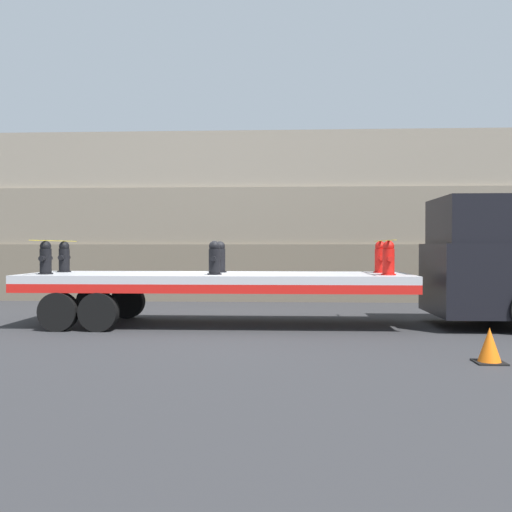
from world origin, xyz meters
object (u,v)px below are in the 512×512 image
object	(u,v)px
flatbed_trailer	(197,282)
traffic_cone	(489,346)
truck_cab	(493,264)
fire_hydrant_black_far_1	(220,257)
fire_hydrant_black_far_0	(64,257)
fire_hydrant_black_near_1	(214,258)
fire_hydrant_black_near_0	(46,258)
fire_hydrant_red_far_2	(380,258)
fire_hydrant_red_near_2	(389,258)

from	to	relation	value
flatbed_trailer	traffic_cone	bearing A→B (deg)	-38.09
truck_cab	fire_hydrant_black_far_1	bearing A→B (deg)	175.06
truck_cab	fire_hydrant_black_far_0	world-z (taller)	truck_cab
truck_cab	fire_hydrant_black_near_1	distance (m)	6.56
fire_hydrant_black_near_1	fire_hydrant_black_far_1	size ratio (longest dim) A/B	1.00
truck_cab	fire_hydrant_black_near_1	world-z (taller)	truck_cab
fire_hydrant_black_near_0	fire_hydrant_red_far_2	world-z (taller)	same
fire_hydrant_red_far_2	fire_hydrant_black_far_0	bearing A→B (deg)	180.00
fire_hydrant_black_far_0	fire_hydrant_red_near_2	xyz separation A→B (m)	(8.00, -1.13, 0.00)
flatbed_trailer	truck_cab	bearing A→B (deg)	0.00
fire_hydrant_black_far_0	traffic_cone	distance (m)	10.28
flatbed_trailer	fire_hydrant_red_near_2	distance (m)	4.56
fire_hydrant_black_near_1	fire_hydrant_red_far_2	bearing A→B (deg)	15.79
fire_hydrant_black_far_0	fire_hydrant_red_far_2	world-z (taller)	same
fire_hydrant_black_near_0	fire_hydrant_black_far_0	world-z (taller)	same
flatbed_trailer	fire_hydrant_black_near_0	world-z (taller)	fire_hydrant_black_near_0
fire_hydrant_black_near_1	fire_hydrant_black_far_0	bearing A→B (deg)	164.21
flatbed_trailer	fire_hydrant_black_far_0	world-z (taller)	fire_hydrant_black_far_0
fire_hydrant_red_near_2	traffic_cone	distance (m)	4.06
traffic_cone	fire_hydrant_red_far_2	bearing A→B (deg)	101.29
fire_hydrant_black_far_1	fire_hydrant_black_near_1	bearing A→B (deg)	-90.00
flatbed_trailer	fire_hydrant_red_far_2	bearing A→B (deg)	7.18
truck_cab	fire_hydrant_black_far_1	xyz separation A→B (m)	(-6.54, 0.57, 0.13)
fire_hydrant_black_near_1	fire_hydrant_black_far_1	bearing A→B (deg)	90.00
fire_hydrant_black_far_1	traffic_cone	bearing A→B (deg)	-44.27
fire_hydrant_black_far_0	fire_hydrant_black_far_1	xyz separation A→B (m)	(4.00, 0.00, 0.00)
truck_cab	fire_hydrant_black_far_0	bearing A→B (deg)	176.93
fire_hydrant_black_near_1	flatbed_trailer	bearing A→B (deg)	130.78
fire_hydrant_black_near_0	fire_hydrant_red_near_2	world-z (taller)	same
fire_hydrant_red_near_2	fire_hydrant_black_near_1	bearing A→B (deg)	180.00
fire_hydrant_black_near_1	fire_hydrant_black_far_1	distance (m)	1.13
fire_hydrant_red_near_2	flatbed_trailer	bearing A→B (deg)	172.82
fire_hydrant_black_near_0	fire_hydrant_black_near_1	size ratio (longest dim) A/B	1.00
flatbed_trailer	fire_hydrant_black_far_0	bearing A→B (deg)	170.85
fire_hydrant_red_near_2	truck_cab	bearing A→B (deg)	12.56
traffic_cone	fire_hydrant_red_near_2	bearing A→B (deg)	104.60
fire_hydrant_black_far_0	fire_hydrant_black_near_1	size ratio (longest dim) A/B	1.00
flatbed_trailer	fire_hydrant_black_near_1	world-z (taller)	fire_hydrant_black_near_1
fire_hydrant_black_far_0	truck_cab	bearing A→B (deg)	-3.07
fire_hydrant_black_far_1	fire_hydrant_red_near_2	xyz separation A→B (m)	(4.00, -1.13, 0.00)
flatbed_trailer	fire_hydrant_black_near_1	bearing A→B (deg)	-49.22
fire_hydrant_black_near_1	fire_hydrant_red_near_2	size ratio (longest dim) A/B	1.00
fire_hydrant_black_near_0	fire_hydrant_black_far_0	size ratio (longest dim) A/B	1.00
truck_cab	fire_hydrant_black_far_0	size ratio (longest dim) A/B	3.88
fire_hydrant_black_near_1	fire_hydrant_black_near_0	bearing A→B (deg)	180.00
fire_hydrant_black_near_1	fire_hydrant_black_far_1	xyz separation A→B (m)	(0.00, 1.13, 0.00)
fire_hydrant_black_near_1	fire_hydrant_red_near_2	world-z (taller)	same
fire_hydrant_black_near_0	fire_hydrant_black_near_1	xyz separation A→B (m)	(4.00, 0.00, 0.00)
truck_cab	flatbed_trailer	distance (m)	7.04
fire_hydrant_black_near_0	fire_hydrant_black_far_0	bearing A→B (deg)	90.00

